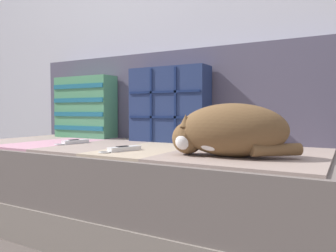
% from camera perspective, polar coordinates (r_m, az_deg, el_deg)
% --- Properties ---
extents(ground_plane, '(14.00, 14.00, 0.00)m').
position_cam_1_polar(ground_plane, '(1.63, -8.36, -18.09)').
color(ground_plane, '#564C47').
extents(couch, '(1.87, 0.86, 0.41)m').
position_cam_1_polar(couch, '(1.66, -5.84, -10.35)').
color(couch, gray).
rests_on(couch, ground_plane).
extents(sofa_backrest, '(1.83, 0.14, 0.50)m').
position_cam_1_polar(sofa_backrest, '(1.92, 0.26, 5.18)').
color(sofa_backrest, '#514C60').
rests_on(sofa_backrest, couch).
extents(throw_pillow_quilted, '(0.44, 0.14, 0.40)m').
position_cam_1_polar(throw_pillow_quilted, '(1.76, 0.19, 3.72)').
color(throw_pillow_quilted, navy).
rests_on(throw_pillow_quilted, couch).
extents(throw_pillow_striped, '(0.41, 0.14, 0.38)m').
position_cam_1_polar(throw_pillow_striped, '(2.11, -14.21, 3.18)').
color(throw_pillow_striped, '#4C9366').
rests_on(throw_pillow_striped, couch).
extents(sleeping_cat, '(0.46, 0.27, 0.19)m').
position_cam_1_polar(sleeping_cat, '(1.21, 10.21, -0.94)').
color(sleeping_cat, brown).
rests_on(sleeping_cat, couch).
extents(game_remote_near, '(0.08, 0.19, 0.02)m').
position_cam_1_polar(game_remote_near, '(1.73, -16.01, -2.68)').
color(game_remote_near, white).
rests_on(game_remote_near, couch).
extents(game_remote_far, '(0.10, 0.20, 0.02)m').
position_cam_1_polar(game_remote_far, '(1.37, -7.85, -3.98)').
color(game_remote_far, white).
rests_on(game_remote_far, couch).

